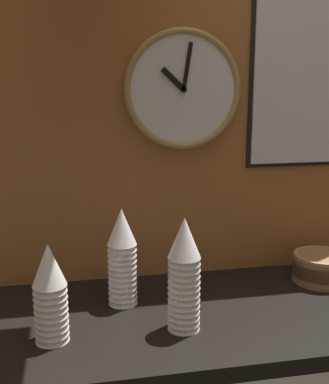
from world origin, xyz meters
TOP-DOWN VIEW (x-y plane):
  - ground_plane at (0.00, 0.00)m, footprint 1.60×0.56m
  - wall_tiled_back at (0.00, 0.27)m, footprint 1.60×0.03m
  - cup_stack_center at (-0.09, 0.07)m, footprint 0.08×0.08m
  - cup_stack_center_right at (0.04, -0.10)m, footprint 0.08×0.08m
  - cup_stack_center_left at (-0.28, -0.09)m, footprint 0.08×0.08m
  - bowl_stack_far_right at (0.51, 0.11)m, footprint 0.17×0.17m
  - wall_clock at (0.11, 0.23)m, footprint 0.35×0.03m
  - menu_board at (0.52, 0.24)m, footprint 0.40×0.01m

SIDE VIEW (x-z plane):
  - ground_plane at x=0.00m, z-range -0.04..0.00m
  - bowl_stack_far_right at x=0.51m, z-range 0.00..0.09m
  - cup_stack_center_left at x=-0.28m, z-range 0.00..0.24m
  - cup_stack_center at x=-0.09m, z-range 0.00..0.27m
  - cup_stack_center_right at x=0.04m, z-range 0.00..0.28m
  - wall_tiled_back at x=0.00m, z-range 0.00..1.05m
  - wall_clock at x=0.11m, z-range 0.40..0.74m
  - menu_board at x=0.52m, z-range 0.33..0.93m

